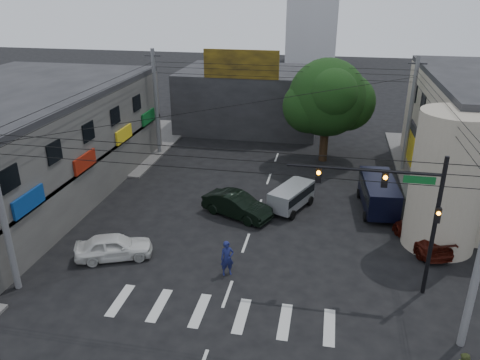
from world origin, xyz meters
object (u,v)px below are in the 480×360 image
(traffic_officer, at_px, (227,258))
(utility_pole_far_left, at_px, (156,103))
(utility_pole_near_left, at_px, (1,206))
(dark_sedan, at_px, (237,205))
(traffic_gantry, at_px, (400,202))
(utility_pole_far_right, at_px, (410,115))
(maroon_sedan, at_px, (422,236))
(street_tree, at_px, (327,98))
(silver_minivan, at_px, (291,198))
(navy_van, at_px, (378,195))
(white_compact, at_px, (114,246))

(traffic_officer, bearing_deg, utility_pole_far_left, 94.30)
(utility_pole_near_left, distance_m, dark_sedan, 14.04)
(traffic_gantry, relative_size, dark_sedan, 1.44)
(utility_pole_far_right, bearing_deg, traffic_gantry, -98.94)
(maroon_sedan, height_order, traffic_officer, traffic_officer)
(street_tree, distance_m, silver_minivan, 11.15)
(utility_pole_far_right, distance_m, traffic_officer, 20.78)
(street_tree, xyz_separation_m, utility_pole_far_left, (-14.50, -1.00, -0.87))
(street_tree, distance_m, traffic_gantry, 18.42)
(traffic_gantry, distance_m, maroon_sedan, 6.61)
(maroon_sedan, xyz_separation_m, navy_van, (-2.16, 4.50, 0.39))
(traffic_gantry, bearing_deg, silver_minivan, 125.07)
(traffic_officer, bearing_deg, maroon_sedan, -0.75)
(navy_van, bearing_deg, white_compact, 117.09)
(traffic_gantry, height_order, white_compact, traffic_gantry)
(dark_sedan, bearing_deg, traffic_gantry, -100.61)
(navy_van, bearing_deg, maroon_sedan, -158.72)
(utility_pole_far_left, distance_m, navy_van, 20.35)
(navy_van, bearing_deg, silver_minivan, 96.28)
(utility_pole_near_left, distance_m, traffic_officer, 11.21)
(utility_pole_far_left, bearing_deg, navy_van, -23.20)
(traffic_officer, bearing_deg, street_tree, 50.56)
(street_tree, height_order, navy_van, street_tree)
(dark_sedan, distance_m, traffic_officer, 6.68)
(utility_pole_far_left, height_order, dark_sedan, utility_pole_far_left)
(maroon_sedan, distance_m, silver_minivan, 8.60)
(white_compact, bearing_deg, utility_pole_far_right, -67.47)
(utility_pole_near_left, xyz_separation_m, navy_van, (18.42, 12.61, -3.54))
(traffic_gantry, xyz_separation_m, dark_sedan, (-9.02, 6.31, -4.05))
(street_tree, distance_m, utility_pole_far_left, 14.56)
(street_tree, distance_m, dark_sedan, 13.63)
(dark_sedan, bearing_deg, traffic_officer, -148.62)
(street_tree, height_order, utility_pole_far_left, utility_pole_far_left)
(utility_pole_far_right, height_order, white_compact, utility_pole_far_right)
(navy_van, bearing_deg, dark_sedan, 102.70)
(silver_minivan, xyz_separation_m, traffic_officer, (-2.57, -8.35, 0.15))
(utility_pole_far_right, xyz_separation_m, silver_minivan, (-8.31, -8.97, -3.78))
(traffic_gantry, height_order, dark_sedan, traffic_gantry)
(utility_pole_far_left, distance_m, maroon_sedan, 24.34)
(street_tree, relative_size, traffic_officer, 4.47)
(utility_pole_near_left, distance_m, silver_minivan, 17.55)
(utility_pole_far_right, bearing_deg, maroon_sedan, -91.95)
(white_compact, height_order, traffic_officer, traffic_officer)
(traffic_gantry, xyz_separation_m, silver_minivan, (-5.64, 8.03, -4.01))
(traffic_gantry, xyz_separation_m, maroon_sedan, (2.25, 4.61, -4.17))
(street_tree, xyz_separation_m, utility_pole_near_left, (-14.50, -21.50, -0.87))
(traffic_gantry, relative_size, navy_van, 1.33)
(white_compact, relative_size, silver_minivan, 1.09)
(dark_sedan, height_order, navy_van, navy_van)
(utility_pole_near_left, bearing_deg, dark_sedan, 46.52)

